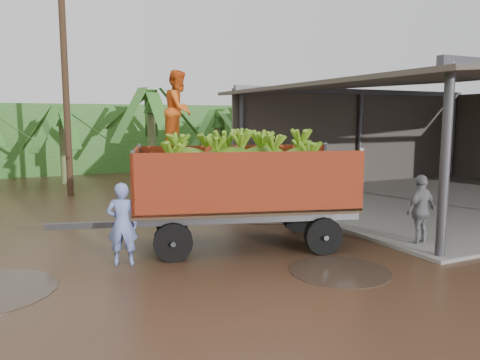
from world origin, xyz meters
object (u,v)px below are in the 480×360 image
object	(u,v)px
banana_trailer	(241,182)
man_grey	(421,211)
utility_pole	(66,87)
man_blue	(122,224)

from	to	relation	value
banana_trailer	man_grey	xyz separation A→B (m)	(3.63, -1.86, -0.64)
banana_trailer	man_grey	distance (m)	4.13
man_grey	utility_pole	xyz separation A→B (m)	(-6.42, 10.79, 3.20)
banana_trailer	man_grey	bearing A→B (deg)	-10.51
banana_trailer	man_grey	world-z (taller)	banana_trailer
banana_trailer	man_blue	xyz separation A→B (m)	(-2.74, -0.29, -0.64)
man_blue	utility_pole	bearing A→B (deg)	-68.82
banana_trailer	man_blue	size ratio (longest dim) A/B	4.09
man_grey	utility_pole	bearing A→B (deg)	-69.49
man_grey	utility_pole	distance (m)	12.95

